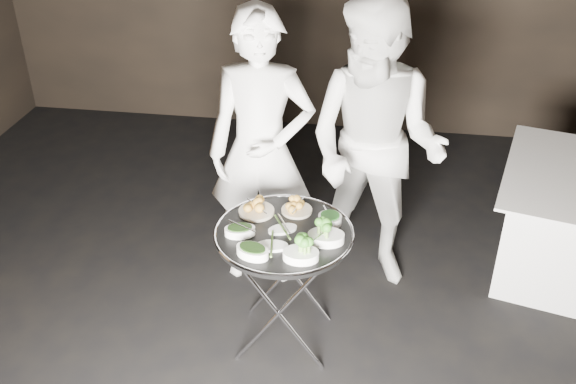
# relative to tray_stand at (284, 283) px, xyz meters

# --- Properties ---
(tray_stand) EXTENTS (0.52, 0.44, 0.77)m
(tray_stand) POSITION_rel_tray_stand_xyz_m (0.00, 0.00, 0.00)
(tray_stand) COLOR silver
(tray_stand) RESTS_ON floor
(serving_tray) EXTENTS (0.77, 0.77, 0.04)m
(serving_tray) POSITION_rel_tray_stand_xyz_m (-0.00, -0.00, 0.34)
(serving_tray) COLOR black
(serving_tray) RESTS_ON tray_stand
(potato_plate_a) EXTENTS (0.20, 0.20, 0.07)m
(potato_plate_a) POSITION_rel_tray_stand_xyz_m (-0.18, 0.17, 0.39)
(potato_plate_a) COLOR beige
(potato_plate_a) RESTS_ON serving_tray
(potato_plate_b) EXTENTS (0.18, 0.18, 0.06)m
(potato_plate_b) POSITION_rel_tray_stand_xyz_m (0.04, 0.21, 0.38)
(potato_plate_b) COLOR beige
(potato_plate_b) RESTS_ON serving_tray
(greens_bowl) EXTENTS (0.13, 0.13, 0.08)m
(greens_bowl) POSITION_rel_tray_stand_xyz_m (0.24, 0.12, 0.39)
(greens_bowl) COLOR white
(greens_bowl) RESTS_ON serving_tray
(asparagus_plate_a) EXTENTS (0.19, 0.16, 0.03)m
(asparagus_plate_a) POSITION_rel_tray_stand_xyz_m (-0.01, 0.01, 0.37)
(asparagus_plate_a) COLOR white
(asparagus_plate_a) RESTS_ON serving_tray
(asparagus_plate_b) EXTENTS (0.18, 0.12, 0.04)m
(asparagus_plate_b) POSITION_rel_tray_stand_xyz_m (-0.04, -0.15, 0.37)
(asparagus_plate_b) COLOR white
(asparagus_plate_b) RESTS_ON serving_tray
(spinach_bowl_a) EXTENTS (0.19, 0.14, 0.07)m
(spinach_bowl_a) POSITION_rel_tray_stand_xyz_m (-0.23, -0.06, 0.39)
(spinach_bowl_a) COLOR white
(spinach_bowl_a) RESTS_ON serving_tray
(spinach_bowl_b) EXTENTS (0.21, 0.17, 0.07)m
(spinach_bowl_b) POSITION_rel_tray_stand_xyz_m (-0.13, -0.23, 0.39)
(spinach_bowl_b) COLOR white
(spinach_bowl_b) RESTS_ON serving_tray
(broccoli_bowl_a) EXTENTS (0.20, 0.15, 0.08)m
(broccoli_bowl_a) POSITION_rel_tray_stand_xyz_m (0.23, -0.05, 0.39)
(broccoli_bowl_a) COLOR white
(broccoli_bowl_a) RESTS_ON serving_tray
(broccoli_bowl_b) EXTENTS (0.20, 0.15, 0.08)m
(broccoli_bowl_b) POSITION_rel_tray_stand_xyz_m (0.12, -0.22, 0.39)
(broccoli_bowl_b) COLOR white
(broccoli_bowl_b) RESTS_ON serving_tray
(serving_utensils) EXTENTS (0.58, 0.44, 0.01)m
(serving_utensils) POSITION_rel_tray_stand_xyz_m (0.02, 0.07, 0.41)
(serving_utensils) COLOR silver
(serving_utensils) RESTS_ON serving_tray
(waiter_left) EXTENTS (0.69, 0.47, 1.83)m
(waiter_left) POSITION_rel_tray_stand_xyz_m (-0.24, 0.65, 0.49)
(waiter_left) COLOR silver
(waiter_left) RESTS_ON floor
(waiter_right) EXTENTS (1.12, 1.00, 1.90)m
(waiter_right) POSITION_rel_tray_stand_xyz_m (0.46, 0.75, 0.52)
(waiter_right) COLOR silver
(waiter_right) RESTS_ON floor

